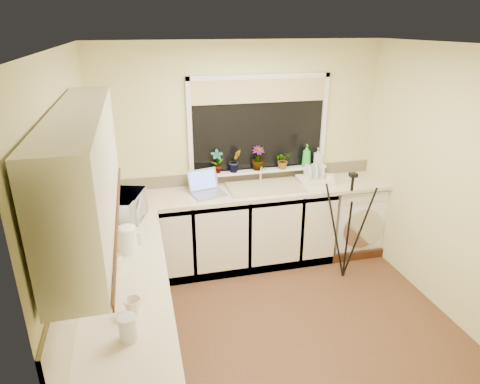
% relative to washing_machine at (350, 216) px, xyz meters
% --- Properties ---
extents(floor, '(3.20, 3.20, 0.00)m').
position_rel_washing_machine_xyz_m(floor, '(-1.31, -1.24, -0.41)').
color(floor, brown).
rests_on(floor, ground).
extents(ceiling, '(3.20, 3.20, 0.00)m').
position_rel_washing_machine_xyz_m(ceiling, '(-1.31, -1.24, 2.04)').
color(ceiling, white).
rests_on(ceiling, ground).
extents(wall_back, '(3.20, 0.00, 3.20)m').
position_rel_washing_machine_xyz_m(wall_back, '(-1.31, 0.26, 0.81)').
color(wall_back, beige).
rests_on(wall_back, ground).
extents(wall_front, '(3.20, 0.00, 3.20)m').
position_rel_washing_machine_xyz_m(wall_front, '(-1.31, -2.74, 0.81)').
color(wall_front, beige).
rests_on(wall_front, ground).
extents(wall_left, '(0.00, 3.00, 3.00)m').
position_rel_washing_machine_xyz_m(wall_left, '(-2.91, -1.24, 0.81)').
color(wall_left, beige).
rests_on(wall_left, ground).
extents(wall_right, '(0.00, 3.00, 3.00)m').
position_rel_washing_machine_xyz_m(wall_right, '(0.29, -1.24, 0.81)').
color(wall_right, beige).
rests_on(wall_right, ground).
extents(base_cabinet_back, '(2.55, 0.60, 0.86)m').
position_rel_washing_machine_xyz_m(base_cabinet_back, '(-1.64, -0.04, 0.02)').
color(base_cabinet_back, silver).
rests_on(base_cabinet_back, floor).
extents(base_cabinet_left, '(0.54, 2.40, 0.86)m').
position_rel_washing_machine_xyz_m(base_cabinet_left, '(-2.61, -1.54, 0.02)').
color(base_cabinet_left, silver).
rests_on(base_cabinet_left, floor).
extents(worktop_back, '(3.20, 0.60, 0.04)m').
position_rel_washing_machine_xyz_m(worktop_back, '(-1.31, -0.04, 0.47)').
color(worktop_back, beige).
rests_on(worktop_back, base_cabinet_back).
extents(worktop_left, '(0.60, 2.40, 0.04)m').
position_rel_washing_machine_xyz_m(worktop_left, '(-2.61, -1.54, 0.47)').
color(worktop_left, beige).
rests_on(worktop_left, base_cabinet_left).
extents(upper_cabinet, '(0.28, 1.90, 0.70)m').
position_rel_washing_machine_xyz_m(upper_cabinet, '(-2.75, -1.69, 1.39)').
color(upper_cabinet, silver).
rests_on(upper_cabinet, wall_left).
extents(splashback_left, '(0.02, 2.40, 0.45)m').
position_rel_washing_machine_xyz_m(splashback_left, '(-2.90, -1.54, 0.71)').
color(splashback_left, beige).
rests_on(splashback_left, wall_left).
extents(splashback_back, '(3.20, 0.02, 0.14)m').
position_rel_washing_machine_xyz_m(splashback_back, '(-1.31, 0.25, 0.56)').
color(splashback_back, beige).
rests_on(splashback_back, wall_back).
extents(window_glass, '(1.50, 0.02, 1.00)m').
position_rel_washing_machine_xyz_m(window_glass, '(-1.11, 0.25, 1.14)').
color(window_glass, black).
rests_on(window_glass, wall_back).
extents(window_blind, '(1.50, 0.02, 0.25)m').
position_rel_washing_machine_xyz_m(window_blind, '(-1.11, 0.22, 1.51)').
color(window_blind, tan).
rests_on(window_blind, wall_back).
extents(windowsill, '(1.60, 0.14, 0.03)m').
position_rel_washing_machine_xyz_m(windowsill, '(-1.11, 0.19, 0.62)').
color(windowsill, white).
rests_on(windowsill, wall_back).
extents(sink, '(0.82, 0.46, 0.03)m').
position_rel_washing_machine_xyz_m(sink, '(-1.11, -0.04, 0.50)').
color(sink, tan).
rests_on(sink, worktop_back).
extents(faucet, '(0.03, 0.03, 0.24)m').
position_rel_washing_machine_xyz_m(faucet, '(-1.11, 0.14, 0.61)').
color(faucet, silver).
rests_on(faucet, worktop_back).
extents(washing_machine, '(0.59, 0.57, 0.83)m').
position_rel_washing_machine_xyz_m(washing_machine, '(0.00, 0.00, 0.00)').
color(washing_machine, white).
rests_on(washing_machine, floor).
extents(laptop, '(0.40, 0.40, 0.24)m').
position_rel_washing_machine_xyz_m(laptop, '(-1.77, -0.02, 0.55)').
color(laptop, gray).
rests_on(laptop, worktop_back).
extents(kettle, '(0.15, 0.15, 0.20)m').
position_rel_washing_machine_xyz_m(kettle, '(-2.58, -1.11, 0.59)').
color(kettle, white).
rests_on(kettle, worktop_left).
extents(dish_rack, '(0.42, 0.33, 0.06)m').
position_rel_washing_machine_xyz_m(dish_rack, '(-0.50, -0.00, 0.52)').
color(dish_rack, beige).
rests_on(dish_rack, worktop_back).
extents(tripod, '(0.62, 0.62, 1.20)m').
position_rel_washing_machine_xyz_m(tripod, '(-0.36, -0.60, 0.19)').
color(tripod, black).
rests_on(tripod, floor).
extents(glass_jug, '(0.11, 0.11, 0.15)m').
position_rel_washing_machine_xyz_m(glass_jug, '(-2.59, -2.15, 0.56)').
color(glass_jug, silver).
rests_on(glass_jug, worktop_left).
extents(steel_jar, '(0.08, 0.08, 0.11)m').
position_rel_washing_machine_xyz_m(steel_jar, '(-2.66, -1.35, 0.54)').
color(steel_jar, white).
rests_on(steel_jar, worktop_left).
extents(microwave, '(0.45, 0.55, 0.26)m').
position_rel_washing_machine_xyz_m(microwave, '(-2.62, -0.53, 0.62)').
color(microwave, white).
rests_on(microwave, worktop_left).
extents(plant_a, '(0.14, 0.10, 0.27)m').
position_rel_washing_machine_xyz_m(plant_a, '(-1.60, 0.17, 0.77)').
color(plant_a, '#999999').
rests_on(plant_a, windowsill).
extents(plant_b, '(0.16, 0.14, 0.26)m').
position_rel_washing_machine_xyz_m(plant_b, '(-1.41, 0.16, 0.77)').
color(plant_b, '#999999').
rests_on(plant_b, windowsill).
extents(plant_c, '(0.16, 0.16, 0.27)m').
position_rel_washing_machine_xyz_m(plant_c, '(-1.13, 0.18, 0.77)').
color(plant_c, '#999999').
rests_on(plant_c, windowsill).
extents(plant_d, '(0.20, 0.18, 0.20)m').
position_rel_washing_machine_xyz_m(plant_d, '(-0.84, 0.15, 0.74)').
color(plant_d, '#999999').
rests_on(plant_d, windowsill).
extents(soap_bottle_green, '(0.12, 0.12, 0.26)m').
position_rel_washing_machine_xyz_m(soap_bottle_green, '(-0.56, 0.16, 0.77)').
color(soap_bottle_green, green).
rests_on(soap_bottle_green, windowsill).
extents(soap_bottle_clear, '(0.12, 0.12, 0.20)m').
position_rel_washing_machine_xyz_m(soap_bottle_clear, '(-0.40, 0.18, 0.74)').
color(soap_bottle_clear, '#999999').
rests_on(soap_bottle_clear, windowsill).
extents(cup_back, '(0.12, 0.12, 0.09)m').
position_rel_washing_machine_xyz_m(cup_back, '(-0.34, -0.04, 0.53)').
color(cup_back, white).
rests_on(cup_back, worktop_back).
extents(cup_left, '(0.14, 0.14, 0.10)m').
position_rel_washing_machine_xyz_m(cup_left, '(-2.56, -1.92, 0.54)').
color(cup_left, '#F2DCC7').
rests_on(cup_left, worktop_left).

